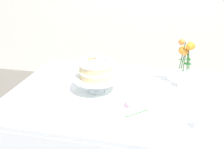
{
  "coord_description": "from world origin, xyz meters",
  "views": [
    {
      "loc": [
        0.26,
        -1.46,
        1.48
      ],
      "look_at": [
        -0.06,
        -0.01,
        0.86
      ],
      "focal_mm": 42.34,
      "sensor_mm": 36.0,
      "label": 1
    }
  ],
  "objects_px": {
    "fallen_rose": "(129,104)",
    "teacup": "(201,126)",
    "layer_cake": "(96,69)",
    "dining_table": "(121,107)",
    "flower_vase": "(185,65)",
    "cake_stand": "(96,80)"
  },
  "relations": [
    {
      "from": "fallen_rose",
      "to": "teacup",
      "type": "bearing_deg",
      "value": -21.12
    },
    {
      "from": "layer_cake",
      "to": "teacup",
      "type": "bearing_deg",
      "value": -25.94
    },
    {
      "from": "dining_table",
      "to": "flower_vase",
      "type": "relative_size",
      "value": 4.31
    },
    {
      "from": "dining_table",
      "to": "teacup",
      "type": "height_order",
      "value": "teacup"
    },
    {
      "from": "layer_cake",
      "to": "fallen_rose",
      "type": "distance_m",
      "value": 0.3
    },
    {
      "from": "cake_stand",
      "to": "teacup",
      "type": "xyz_separation_m",
      "value": [
        0.61,
        -0.3,
        -0.06
      ]
    },
    {
      "from": "cake_stand",
      "to": "dining_table",
      "type": "bearing_deg",
      "value": -0.81
    },
    {
      "from": "dining_table",
      "to": "layer_cake",
      "type": "height_order",
      "value": "layer_cake"
    },
    {
      "from": "flower_vase",
      "to": "teacup",
      "type": "relative_size",
      "value": 2.51
    },
    {
      "from": "dining_table",
      "to": "flower_vase",
      "type": "distance_m",
      "value": 0.48
    },
    {
      "from": "dining_table",
      "to": "layer_cake",
      "type": "bearing_deg",
      "value": 179.15
    },
    {
      "from": "cake_stand",
      "to": "fallen_rose",
      "type": "distance_m",
      "value": 0.28
    },
    {
      "from": "flower_vase",
      "to": "layer_cake",
      "type": "bearing_deg",
      "value": -161.09
    },
    {
      "from": "layer_cake",
      "to": "teacup",
      "type": "distance_m",
      "value": 0.69
    },
    {
      "from": "teacup",
      "to": "fallen_rose",
      "type": "bearing_deg",
      "value": 158.88
    },
    {
      "from": "flower_vase",
      "to": "teacup",
      "type": "bearing_deg",
      "value": -80.9
    },
    {
      "from": "cake_stand",
      "to": "fallen_rose",
      "type": "xyz_separation_m",
      "value": [
        0.23,
        -0.15,
        -0.06
      ]
    },
    {
      "from": "dining_table",
      "to": "teacup",
      "type": "xyz_separation_m",
      "value": [
        0.45,
        -0.29,
        0.12
      ]
    },
    {
      "from": "flower_vase",
      "to": "fallen_rose",
      "type": "distance_m",
      "value": 0.47
    },
    {
      "from": "dining_table",
      "to": "fallen_rose",
      "type": "height_order",
      "value": "fallen_rose"
    },
    {
      "from": "dining_table",
      "to": "teacup",
      "type": "distance_m",
      "value": 0.55
    },
    {
      "from": "cake_stand",
      "to": "flower_vase",
      "type": "xyz_separation_m",
      "value": [
        0.53,
        0.18,
        0.07
      ]
    }
  ]
}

